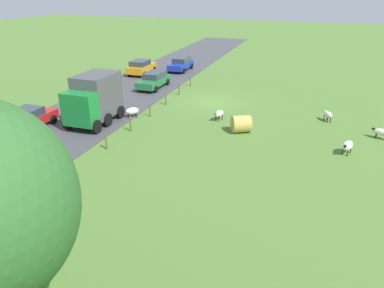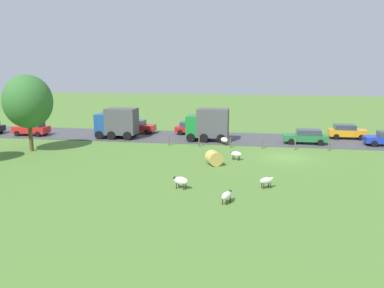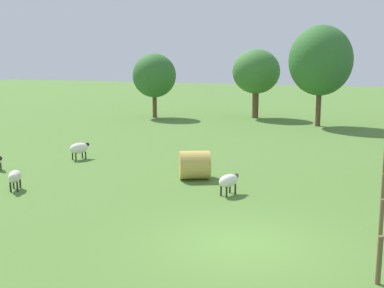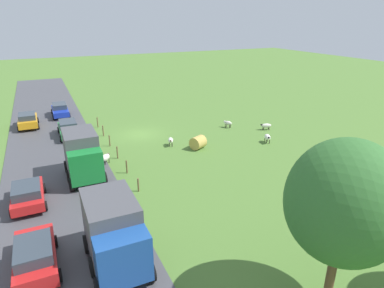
# 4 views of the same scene
# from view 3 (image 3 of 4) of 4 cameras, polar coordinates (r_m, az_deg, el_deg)

# --- Properties ---
(ground_plane) EXTENTS (160.00, 160.00, 0.00)m
(ground_plane) POSITION_cam_3_polar(r_m,az_deg,el_deg) (13.58, 5.74, -11.72)
(ground_plane) COLOR #517A33
(sheep_0) EXTENTS (0.87, 1.06, 0.77)m
(sheep_0) POSITION_cam_3_polar(r_m,az_deg,el_deg) (19.76, -20.36, -3.67)
(sheep_0) COLOR silver
(sheep_0) RESTS_ON ground_plane
(sheep_2) EXTENTS (0.88, 1.21, 0.84)m
(sheep_2) POSITION_cam_3_polar(r_m,az_deg,el_deg) (24.79, -13.30, -0.50)
(sheep_2) COLOR white
(sheep_2) RESTS_ON ground_plane
(sheep_4) EXTENTS (0.77, 1.13, 0.79)m
(sheep_4) POSITION_cam_3_polar(r_m,az_deg,el_deg) (17.95, 4.39, -4.39)
(sheep_4) COLOR white
(sheep_4) RESTS_ON ground_plane
(hay_bale_0) EXTENTS (1.67, 1.65, 1.20)m
(hay_bale_0) POSITION_cam_3_polar(r_m,az_deg,el_deg) (20.23, 0.31, -2.52)
(hay_bale_0) COLOR tan
(hay_bale_0) RESTS_ON ground_plane
(tree_0) EXTENTS (4.66, 4.66, 7.46)m
(tree_0) POSITION_cam_3_polar(r_m,az_deg,el_deg) (37.03, 15.06, 9.56)
(tree_0) COLOR brown
(tree_0) RESTS_ON ground_plane
(tree_1) EXTENTS (4.01, 4.01, 5.81)m
(tree_1) POSITION_cam_3_polar(r_m,az_deg,el_deg) (41.25, 7.65, 8.52)
(tree_1) COLOR brown
(tree_1) RESTS_ON ground_plane
(tree_2) EXTENTS (3.69, 3.69, 5.45)m
(tree_2) POSITION_cam_3_polar(r_m,az_deg,el_deg) (41.23, -4.51, 8.11)
(tree_2) COLOR brown
(tree_2) RESTS_ON ground_plane
(fence_post_1) EXTENTS (0.12, 0.12, 1.14)m
(fence_post_1) POSITION_cam_3_polar(r_m,az_deg,el_deg) (11.85, 21.39, -12.77)
(fence_post_1) COLOR brown
(fence_post_1) RESTS_ON ground_plane
(fence_post_2) EXTENTS (0.12, 0.12, 1.09)m
(fence_post_2) POSITION_cam_3_polar(r_m,az_deg,el_deg) (14.91, 21.63, -8.15)
(fence_post_2) COLOR brown
(fence_post_2) RESTS_ON ground_plane
(fence_post_3) EXTENTS (0.12, 0.12, 1.11)m
(fence_post_3) POSITION_cam_3_polar(r_m,az_deg,el_deg) (18.02, 21.79, -5.02)
(fence_post_3) COLOR brown
(fence_post_3) RESTS_ON ground_plane
(fence_post_4) EXTENTS (0.12, 0.12, 1.09)m
(fence_post_4) POSITION_cam_3_polar(r_m,az_deg,el_deg) (21.17, 21.90, -2.86)
(fence_post_4) COLOR brown
(fence_post_4) RESTS_ON ground_plane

